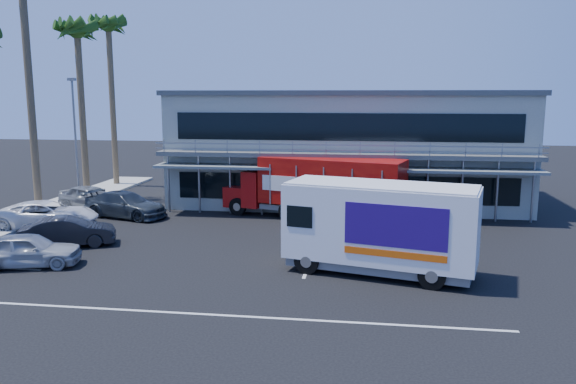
# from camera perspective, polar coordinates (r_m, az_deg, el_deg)

# --- Properties ---
(ground) EXTENTS (120.00, 120.00, 0.00)m
(ground) POSITION_cam_1_polar(r_m,az_deg,el_deg) (24.22, -2.62, -7.09)
(ground) COLOR black
(ground) RESTS_ON ground
(building) EXTENTS (22.40, 12.00, 7.30)m
(building) POSITION_cam_1_polar(r_m,az_deg,el_deg) (37.87, 6.00, 4.67)
(building) COLOR #999E91
(building) RESTS_ON ground
(curb_strip) EXTENTS (3.00, 32.00, 0.16)m
(curb_strip) POSITION_cam_1_polar(r_m,az_deg,el_deg) (35.33, -25.37, -2.48)
(curb_strip) COLOR #A5A399
(curb_strip) RESTS_ON ground
(palm_e) EXTENTS (2.80, 2.80, 12.25)m
(palm_e) POSITION_cam_1_polar(r_m,az_deg,el_deg) (40.64, -20.59, 14.23)
(palm_e) COLOR brown
(palm_e) RESTS_ON ground
(palm_f) EXTENTS (2.80, 2.80, 13.25)m
(palm_f) POSITION_cam_1_polar(r_m,az_deg,el_deg) (45.80, -17.75, 14.96)
(palm_f) COLOR brown
(palm_f) RESTS_ON ground
(light_pole_far) EXTENTS (0.50, 0.25, 8.09)m
(light_pole_far) POSITION_cam_1_polar(r_m,az_deg,el_deg) (38.58, -20.80, 5.44)
(light_pole_far) COLOR gray
(light_pole_far) RESTS_ON ground
(red_truck) EXTENTS (10.77, 5.31, 3.54)m
(red_truck) POSITION_cam_1_polar(r_m,az_deg,el_deg) (31.99, 3.22, 0.66)
(red_truck) COLOR #A30D0D
(red_truck) RESTS_ON ground
(white_van) EXTENTS (7.83, 4.29, 3.63)m
(white_van) POSITION_cam_1_polar(r_m,az_deg,el_deg) (22.48, 9.32, -3.46)
(white_van) COLOR white
(white_van) RESTS_ON ground
(parked_car_a) EXTENTS (4.48, 2.67, 1.43)m
(parked_car_a) POSITION_cam_1_polar(r_m,az_deg,el_deg) (25.72, -24.90, -5.35)
(parked_car_a) COLOR #A8AAAF
(parked_car_a) RESTS_ON ground
(parked_car_b) EXTENTS (4.48, 3.02, 1.40)m
(parked_car_b) POSITION_cam_1_polar(r_m,az_deg,el_deg) (28.37, -21.42, -3.78)
(parked_car_b) COLOR black
(parked_car_b) RESTS_ON ground
(parked_car_c) EXTENTS (5.63, 3.33, 1.47)m
(parked_car_c) POSITION_cam_1_polar(r_m,az_deg,el_deg) (32.56, -23.30, -2.14)
(parked_car_c) COLOR white
(parked_car_c) RESTS_ON ground
(parked_car_d) EXTENTS (5.44, 3.32, 1.47)m
(parked_car_d) POSITION_cam_1_polar(r_m,az_deg,el_deg) (33.94, -16.18, -1.25)
(parked_car_d) COLOR #2D343C
(parked_car_d) RESTS_ON ground
(parked_car_e) EXTENTS (4.87, 3.48, 1.54)m
(parked_car_e) POSITION_cam_1_polar(r_m,az_deg,el_deg) (36.71, -19.40, -0.55)
(parked_car_e) COLOR slate
(parked_car_e) RESTS_ON ground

